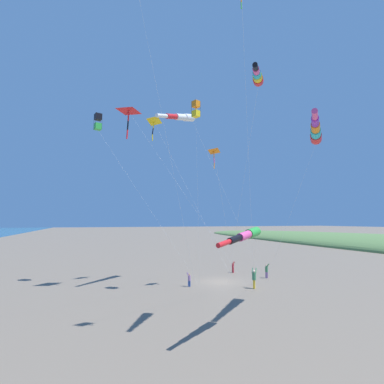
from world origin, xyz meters
TOP-DOWN VIEW (x-y plane):
  - ground_plane at (0.00, 0.00)m, footprint 600.00×600.00m
  - person_adult_flyer at (1.71, -3.91)m, footprint 0.66×0.68m
  - person_child_green_jacket at (-3.81, -1.05)m, footprint 0.48×0.45m
  - person_child_grey_jacket at (3.84, 4.34)m, footprint 0.42×0.49m
  - person_bystander_far at (5.77, 0.00)m, footprint 0.56×0.58m
  - kite_box_yellow_midlevel at (-12.62, 3.32)m, footprint 10.76×3.18m
  - kite_delta_blue_topmost at (-1.64, -2.30)m, footprint 7.26×9.07m
  - kite_windsock_black_fish_shape at (-4.18, 0.61)m, footprint 13.53×4.39m
  - kite_box_striped_overhead at (-4.09, -3.71)m, footprint 2.02×3.69m
  - kite_delta_rainbow_low_near at (-6.76, 2.43)m, footprint 9.57×2.36m
  - kite_windsock_long_streamer_left at (2.32, -11.83)m, footprint 4.78×12.71m
  - kite_windsock_red_high_left at (-3.49, -13.19)m, footprint 5.04×13.54m
  - kite_windsock_teal_far_right at (-4.81, -13.56)m, footprint 9.79×13.12m
  - kite_delta_magenta_far_left at (-9.84, 0.02)m, footprint 12.70×3.36m

SIDE VIEW (x-z plane):
  - ground_plane at x=0.00m, z-range 0.00..0.00m
  - person_child_green_jacket at x=-3.81m, z-range 0.06..1.41m
  - person_child_grey_jacket at x=3.84m, z-range 0.06..1.45m
  - person_bystander_far at x=5.77m, z-range 0.07..1.68m
  - person_adult_flyer at x=1.71m, z-range 0.08..1.98m
  - kite_windsock_teal_far_right at x=-4.81m, z-range 2.51..8.50m
  - kite_windsock_long_streamer_left at x=2.32m, z-range 6.30..19.66m
  - kite_delta_blue_topmost at x=-1.64m, z-range 6.44..20.06m
  - kite_windsock_red_high_left at x=-3.49m, z-range 7.47..23.55m
  - kite_box_striped_overhead at x=-4.09m, z-range 8.02..25.62m
  - kite_box_yellow_midlevel at x=-12.62m, z-range 8.00..25.78m
  - kite_delta_magenta_far_left at x=-9.84m, z-range 8.43..26.00m
  - kite_delta_rainbow_low_near at x=-6.76m, z-range 8.40..26.20m
  - kite_windsock_black_fish_shape at x=-4.18m, z-range 8.27..26.82m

